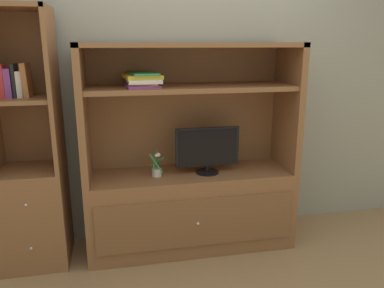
{
  "coord_description": "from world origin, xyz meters",
  "views": [
    {
      "loc": [
        -0.57,
        -2.43,
        1.65
      ],
      "look_at": [
        0.0,
        0.35,
        0.89
      ],
      "focal_mm": 35.4,
      "sensor_mm": 36.0,
      "label": 1
    }
  ],
  "objects": [
    {
      "name": "upright_book_row",
      "position": [
        -1.28,
        0.4,
        1.39
      ],
      "size": [
        0.25,
        0.17,
        0.26
      ],
      "color": "gold",
      "rests_on": "bookshelf_tall"
    },
    {
      "name": "magazine_stack",
      "position": [
        -0.36,
        0.4,
        1.39
      ],
      "size": [
        0.29,
        0.37,
        0.11
      ],
      "color": "purple",
      "rests_on": "media_console"
    },
    {
      "name": "potted_plant",
      "position": [
        -0.28,
        0.37,
        0.69
      ],
      "size": [
        0.12,
        0.12,
        0.22
      ],
      "color": "beige",
      "rests_on": "media_console"
    },
    {
      "name": "media_console",
      "position": [
        0.0,
        0.41,
        0.52
      ],
      "size": [
        1.66,
        0.54,
        1.65
      ],
      "color": "brown",
      "rests_on": "ground_plane"
    },
    {
      "name": "painted_rear_wall",
      "position": [
        0.0,
        0.75,
        1.4
      ],
      "size": [
        6.0,
        0.1,
        2.8
      ],
      "primitive_type": "cube",
      "color": "gray",
      "rests_on": "ground_plane"
    },
    {
      "name": "bookshelf_tall",
      "position": [
        -1.21,
        0.41,
        0.62
      ],
      "size": [
        0.48,
        0.47,
        1.9
      ],
      "color": "brown",
      "rests_on": "ground_plane"
    },
    {
      "name": "tv_monitor",
      "position": [
        0.13,
        0.36,
        0.84
      ],
      "size": [
        0.51,
        0.19,
        0.37
      ],
      "color": "black",
      "rests_on": "media_console"
    },
    {
      "name": "ground_plane",
      "position": [
        0.0,
        0.0,
        0.0
      ],
      "size": [
        8.0,
        8.0,
        0.0
      ],
      "primitive_type": "plane",
      "color": "#99754C"
    }
  ]
}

